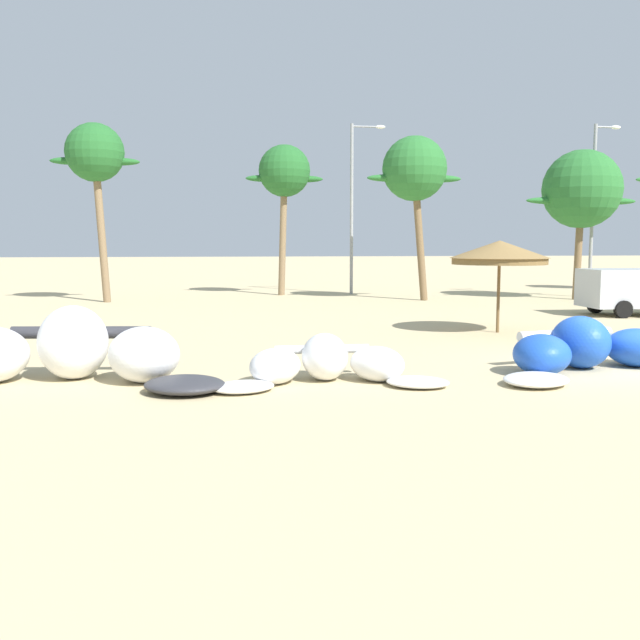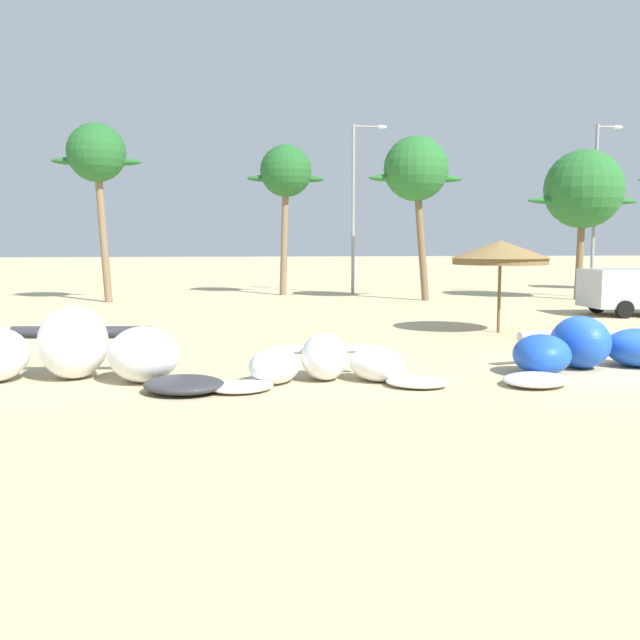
{
  "view_description": "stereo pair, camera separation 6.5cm",
  "coord_description": "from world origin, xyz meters",
  "px_view_note": "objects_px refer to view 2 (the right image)",
  "views": [
    {
      "loc": [
        -9.21,
        -15.1,
        2.89
      ],
      "look_at": [
        -6.68,
        2.0,
        1.0
      ],
      "focal_mm": 39.91,
      "sensor_mm": 36.0,
      "label": 1
    },
    {
      "loc": [
        -9.14,
        -15.11,
        2.89
      ],
      "look_at": [
        -6.68,
        2.0,
        1.0
      ],
      "focal_mm": 39.91,
      "sensor_mm": 36.0,
      "label": 2
    }
  ],
  "objects_px": {
    "kite_far_left": "(67,353)",
    "lamppost_west": "(356,200)",
    "palm_leftmost": "(97,156)",
    "palm_left": "(286,173)",
    "palm_left_of_gap": "(416,170)",
    "beach_umbrella_near_van": "(500,252)",
    "kite_left_of_center": "(591,350)",
    "kite_left": "(326,364)",
    "palm_center_left": "(584,190)",
    "lamppost_west_center": "(597,202)"
  },
  "relations": [
    {
      "from": "palm_left_of_gap",
      "to": "palm_center_left",
      "type": "relative_size",
      "value": 1.08
    },
    {
      "from": "kite_left_of_center",
      "to": "kite_far_left",
      "type": "bearing_deg",
      "value": 178.49
    },
    {
      "from": "kite_left_of_center",
      "to": "palm_left",
      "type": "distance_m",
      "value": 25.31
    },
    {
      "from": "kite_far_left",
      "to": "palm_left",
      "type": "height_order",
      "value": "palm_left"
    },
    {
      "from": "kite_left_of_center",
      "to": "palm_left",
      "type": "height_order",
      "value": "palm_left"
    },
    {
      "from": "kite_left",
      "to": "lamppost_west_center",
      "type": "distance_m",
      "value": 27.49
    },
    {
      "from": "palm_leftmost",
      "to": "palm_left_of_gap",
      "type": "xyz_separation_m",
      "value": [
        15.33,
        -1.18,
        -0.58
      ]
    },
    {
      "from": "kite_far_left",
      "to": "palm_leftmost",
      "type": "distance_m",
      "value": 21.54
    },
    {
      "from": "beach_umbrella_near_van",
      "to": "lamppost_west_center",
      "type": "xyz_separation_m",
      "value": [
        10.73,
        13.44,
        2.42
      ]
    },
    {
      "from": "palm_leftmost",
      "to": "palm_left",
      "type": "bearing_deg",
      "value": 19.96
    },
    {
      "from": "kite_left",
      "to": "kite_left_of_center",
      "type": "xyz_separation_m",
      "value": [
        6.14,
        0.49,
        0.08
      ]
    },
    {
      "from": "beach_umbrella_near_van",
      "to": "lamppost_west",
      "type": "height_order",
      "value": "lamppost_west"
    },
    {
      "from": "lamppost_west",
      "to": "palm_center_left",
      "type": "bearing_deg",
      "value": -27.34
    },
    {
      "from": "palm_center_left",
      "to": "lamppost_west",
      "type": "xyz_separation_m",
      "value": [
        -10.52,
        5.44,
        -0.25
      ]
    },
    {
      "from": "lamppost_west_center",
      "to": "palm_leftmost",
      "type": "bearing_deg",
      "value": 178.92
    },
    {
      "from": "kite_left",
      "to": "palm_left_of_gap",
      "type": "height_order",
      "value": "palm_left_of_gap"
    },
    {
      "from": "kite_left",
      "to": "kite_left_of_center",
      "type": "distance_m",
      "value": 6.16
    },
    {
      "from": "kite_far_left",
      "to": "palm_left",
      "type": "bearing_deg",
      "value": 73.95
    },
    {
      "from": "lamppost_west",
      "to": "palm_leftmost",
      "type": "bearing_deg",
      "value": -164.78
    },
    {
      "from": "palm_left",
      "to": "palm_center_left",
      "type": "distance_m",
      "value": 15.39
    },
    {
      "from": "kite_left",
      "to": "palm_leftmost",
      "type": "distance_m",
      "value": 23.55
    },
    {
      "from": "kite_left_of_center",
      "to": "palm_center_left",
      "type": "xyz_separation_m",
      "value": [
        9.85,
        18.89,
        5.04
      ]
    },
    {
      "from": "palm_left",
      "to": "lamppost_west",
      "type": "distance_m",
      "value": 4.15
    },
    {
      "from": "palm_leftmost",
      "to": "palm_center_left",
      "type": "height_order",
      "value": "palm_leftmost"
    },
    {
      "from": "kite_left",
      "to": "palm_left",
      "type": "relative_size",
      "value": 0.62
    },
    {
      "from": "kite_left_of_center",
      "to": "beach_umbrella_near_van",
      "type": "bearing_deg",
      "value": 85.03
    },
    {
      "from": "kite_left",
      "to": "palm_left_of_gap",
      "type": "relative_size",
      "value": 0.62
    },
    {
      "from": "beach_umbrella_near_van",
      "to": "palm_center_left",
      "type": "height_order",
      "value": "palm_center_left"
    },
    {
      "from": "palm_leftmost",
      "to": "lamppost_west_center",
      "type": "xyz_separation_m",
      "value": [
        25.27,
        -0.47,
        -1.99
      ]
    },
    {
      "from": "palm_left",
      "to": "kite_left_of_center",
      "type": "bearing_deg",
      "value": -79.22
    },
    {
      "from": "kite_left_of_center",
      "to": "palm_leftmost",
      "type": "height_order",
      "value": "palm_leftmost"
    },
    {
      "from": "kite_far_left",
      "to": "kite_left",
      "type": "height_order",
      "value": "kite_far_left"
    },
    {
      "from": "palm_left",
      "to": "lamppost_west",
      "type": "relative_size",
      "value": 0.87
    },
    {
      "from": "kite_far_left",
      "to": "lamppost_west",
      "type": "xyz_separation_m",
      "value": [
        10.77,
        24.03,
        4.65
      ]
    },
    {
      "from": "kite_left",
      "to": "beach_umbrella_near_van",
      "type": "relative_size",
      "value": 1.59
    },
    {
      "from": "kite_left_of_center",
      "to": "palm_left",
      "type": "relative_size",
      "value": 0.75
    },
    {
      "from": "kite_left",
      "to": "lamppost_west",
      "type": "distance_m",
      "value": 25.88
    },
    {
      "from": "kite_far_left",
      "to": "palm_left",
      "type": "relative_size",
      "value": 0.87
    },
    {
      "from": "palm_left",
      "to": "beach_umbrella_near_van",
      "type": "bearing_deg",
      "value": -73.34
    },
    {
      "from": "kite_far_left",
      "to": "palm_left_of_gap",
      "type": "distance_m",
      "value": 23.84
    },
    {
      "from": "beach_umbrella_near_van",
      "to": "palm_left",
      "type": "distance_m",
      "value": 18.52
    },
    {
      "from": "kite_far_left",
      "to": "lamppost_west_center",
      "type": "bearing_deg",
      "value": 41.22
    },
    {
      "from": "palm_leftmost",
      "to": "kite_left",
      "type": "bearing_deg",
      "value": -69.77
    },
    {
      "from": "kite_far_left",
      "to": "lamppost_west",
      "type": "height_order",
      "value": "lamppost_west"
    },
    {
      "from": "kite_far_left",
      "to": "kite_left_of_center",
      "type": "distance_m",
      "value": 11.45
    },
    {
      "from": "palm_left",
      "to": "palm_center_left",
      "type": "relative_size",
      "value": 1.09
    },
    {
      "from": "kite_far_left",
      "to": "lamppost_west",
      "type": "relative_size",
      "value": 0.76
    },
    {
      "from": "lamppost_west",
      "to": "palm_left_of_gap",
      "type": "bearing_deg",
      "value": -66.79
    },
    {
      "from": "beach_umbrella_near_van",
      "to": "palm_left",
      "type": "bearing_deg",
      "value": 106.66
    },
    {
      "from": "palm_left_of_gap",
      "to": "palm_center_left",
      "type": "xyz_separation_m",
      "value": [
        8.46,
        -0.64,
        -0.9
      ]
    }
  ]
}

